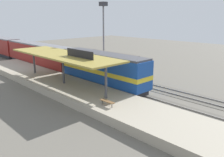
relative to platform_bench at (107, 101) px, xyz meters
The scene contains 11 objects.
ground_plane 12.63m from the platform_bench, 50.41° to the left, with size 120.00×120.00×0.00m, color #666056.
track_near 11.46m from the platform_bench, 58.19° to the left, with size 3.20×110.00×0.16m.
track_far 14.41m from the platform_bench, 42.38° to the left, with size 3.20×110.00×0.16m.
platform 9.82m from the platform_bench, 81.77° to the left, with size 6.00×44.00×0.90m, color #A89E89.
station_canopy 10.19m from the platform_bench, 81.69° to the left, with size 5.20×18.00×4.70m.
platform_bench is the anchor object (origin of this frame).
locomotive 9.48m from the platform_bench, 50.45° to the left, with size 2.93×14.43×4.44m.
passenger_carriage_front 25.99m from the platform_bench, 76.64° to the left, with size 2.90×20.00×4.24m.
freight_car 15.77m from the platform_bench, 47.73° to the left, with size 2.80×12.00×3.54m.
light_mast 22.00m from the platform_bench, 48.52° to the left, with size 1.10×1.10×11.70m.
person_waiting 13.52m from the platform_bench, 74.90° to the left, with size 0.34×0.34×1.71m.
Camera 1 is at (-20.49, -25.16, 9.31)m, focal length 37.46 mm.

